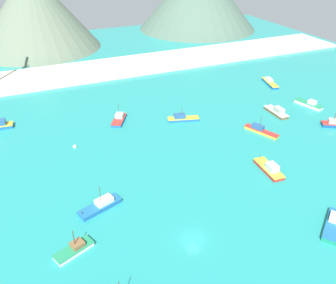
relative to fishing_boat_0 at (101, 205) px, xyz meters
The scene contains 15 objects.
ground 19.83m from the fishing_boat_0, 47.46° to the left, with size 260.00×280.00×0.50m.
fishing_boat_0 is the anchor object (origin of this frame).
fishing_boat_2 86.52m from the fishing_boat_0, 29.36° to the left, with size 5.17×10.93×1.92m.
fishing_boat_3 11.98m from the fishing_boat_0, 127.34° to the right, with size 7.55×5.00×4.89m.
fishing_boat_4 45.83m from the fishing_boat_0, 30.82° to the right, with size 9.34×7.83×2.17m.
fishing_boat_5 40.00m from the fishing_boat_0, ahead, with size 3.71×9.40×2.52m.
fishing_boat_8 38.84m from the fishing_boat_0, 67.57° to the left, with size 6.66×8.56×5.57m.
fishing_boat_9 71.83m from the fishing_boat_0, ahead, with size 7.64×6.18×6.25m.
fishing_boat_10 77.77m from the fishing_boat_0, 15.91° to the left, with size 4.82×9.72×2.28m.
fishing_boat_11 43.30m from the fishing_boat_0, 41.53° to the left, with size 9.72×5.07×4.43m.
fishing_boat_14 64.79m from the fishing_boat_0, 18.77° to the left, with size 3.15×9.29×2.48m.
fishing_boat_15 51.11m from the fishing_boat_0, 14.83° to the left, with size 5.86×10.18×4.94m.
buoy_0 26.27m from the fishing_boat_0, 90.73° to the left, with size 1.00×1.00×1.00m.
beach_strip 83.02m from the fishing_boat_0, 80.72° to the left, with size 247.00×24.28×1.20m, color beige.
hill_central 128.21m from the fishing_boat_0, 88.86° to the left, with size 58.55×58.55×36.22m.
Camera 1 is at (-23.19, -41.03, 48.85)m, focal length 37.74 mm.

